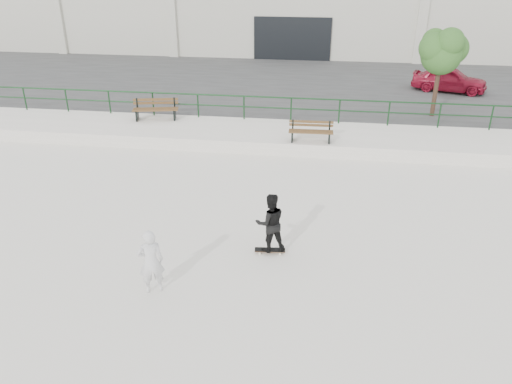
% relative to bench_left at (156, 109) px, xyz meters
% --- Properties ---
extents(ground, '(120.00, 120.00, 0.00)m').
position_rel_bench_left_xyz_m(ground, '(4.72, -10.27, -0.93)').
color(ground, silver).
rests_on(ground, ground).
extents(ledge, '(30.00, 3.00, 0.50)m').
position_rel_bench_left_xyz_m(ledge, '(4.72, -0.77, -0.68)').
color(ledge, silver).
rests_on(ledge, ground).
extents(parking_strip, '(60.00, 14.00, 0.50)m').
position_rel_bench_left_xyz_m(parking_strip, '(4.72, 7.73, -0.68)').
color(parking_strip, '#363636').
rests_on(parking_strip, ground).
extents(railing, '(28.00, 0.06, 1.03)m').
position_rel_bench_left_xyz_m(railing, '(4.72, 0.53, 0.31)').
color(railing, '#153C1B').
rests_on(railing, ledge).
extents(bench_left, '(1.97, 0.93, 0.87)m').
position_rel_bench_left_xyz_m(bench_left, '(0.00, 0.00, 0.00)').
color(bench_left, '#4F3A1B').
rests_on(bench_left, ledge).
extents(bench_right, '(1.67, 0.54, 0.76)m').
position_rel_bench_left_xyz_m(bench_right, '(6.65, -1.81, -0.05)').
color(bench_right, '#4F3A1B').
rests_on(bench_right, ledge).
extents(tree, '(2.12, 1.88, 3.76)m').
position_rel_bench_left_xyz_m(tree, '(11.80, 2.23, 2.39)').
color(tree, '#472F23').
rests_on(tree, parking_strip).
extents(red_car, '(3.89, 2.39, 1.24)m').
position_rel_bench_left_xyz_m(red_car, '(13.28, 6.68, 0.19)').
color(red_car, maroon).
rests_on(red_car, parking_strip).
extents(skateboard, '(0.80, 0.28, 0.09)m').
position_rel_bench_left_xyz_m(skateboard, '(5.96, -8.95, -0.86)').
color(skateboard, black).
rests_on(skateboard, ground).
extents(standing_skater, '(0.92, 0.82, 1.57)m').
position_rel_bench_left_xyz_m(standing_skater, '(5.96, -8.95, -0.05)').
color(standing_skater, black).
rests_on(standing_skater, skateboard).
extents(seated_skater, '(0.68, 0.58, 1.57)m').
position_rel_bench_left_xyz_m(seated_skater, '(3.52, -10.91, -0.15)').
color(seated_skater, silver).
rests_on(seated_skater, ground).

